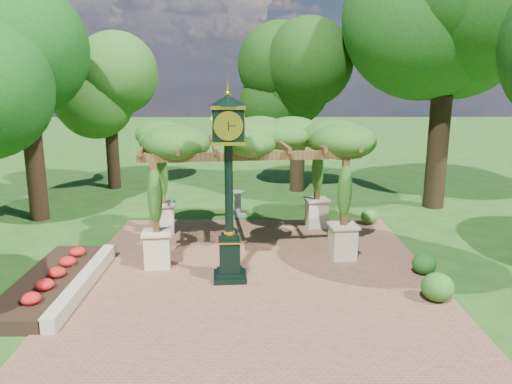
{
  "coord_description": "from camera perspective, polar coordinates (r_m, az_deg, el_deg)",
  "views": [
    {
      "loc": [
        -0.13,
        -11.94,
        5.52
      ],
      "look_at": [
        0.0,
        2.5,
        2.2
      ],
      "focal_mm": 35.0,
      "sensor_mm": 36.0,
      "label": 1
    }
  ],
  "objects": [
    {
      "name": "tree_west_near",
      "position": [
        21.04,
        -24.92,
        13.39
      ],
      "size": [
        4.95,
        4.95,
        8.89
      ],
      "color": "#351F15",
      "rests_on": "ground"
    },
    {
      "name": "ground",
      "position": [
        13.16,
        0.1,
        -11.86
      ],
      "size": [
        120.0,
        120.0,
        0.0
      ],
      "primitive_type": "plane",
      "color": "#1E4714",
      "rests_on": "ground"
    },
    {
      "name": "tree_east_far",
      "position": [
        22.7,
        21.25,
        19.62
      ],
      "size": [
        6.42,
        6.42,
        12.33
      ],
      "color": "black",
      "rests_on": "ground"
    },
    {
      "name": "shrub_front",
      "position": [
        13.5,
        20.04,
        -10.16
      ],
      "size": [
        0.9,
        0.9,
        0.72
      ],
      "primitive_type": "ellipsoid",
      "rotation": [
        0.0,
        0.0,
        -0.13
      ],
      "color": "#27601B",
      "rests_on": "brick_plaza"
    },
    {
      "name": "flower_bed",
      "position": [
        14.56,
        -22.44,
        -9.59
      ],
      "size": [
        1.5,
        5.0,
        0.36
      ],
      "primitive_type": "cube",
      "color": "red",
      "rests_on": "ground"
    },
    {
      "name": "tree_west_far",
      "position": [
        25.96,
        -16.53,
        11.65
      ],
      "size": [
        3.88,
        3.88,
        7.54
      ],
      "color": "black",
      "rests_on": "ground"
    },
    {
      "name": "shrub_back",
      "position": [
        19.58,
        12.8,
        -2.76
      ],
      "size": [
        0.82,
        0.82,
        0.57
      ],
      "primitive_type": "ellipsoid",
      "rotation": [
        0.0,
        0.0,
        0.35
      ],
      "color": "#2C5E1B",
      "rests_on": "brick_plaza"
    },
    {
      "name": "border_wall",
      "position": [
        14.25,
        -19.04,
        -9.72
      ],
      "size": [
        0.35,
        5.0,
        0.4
      ],
      "primitive_type": "cube",
      "color": "#C6B793",
      "rests_on": "ground"
    },
    {
      "name": "sundial",
      "position": [
        20.34,
        -2.11,
        -1.5
      ],
      "size": [
        0.71,
        0.71,
        1.03
      ],
      "rotation": [
        0.0,
        0.0,
        0.31
      ],
      "color": "#999A92",
      "rests_on": "ground"
    },
    {
      "name": "brick_plaza",
      "position": [
        14.06,
        0.06,
        -10.08
      ],
      "size": [
        10.0,
        12.0,
        0.04
      ],
      "primitive_type": "cube",
      "color": "brown",
      "rests_on": "ground"
    },
    {
      "name": "pergola",
      "position": [
        16.17,
        -1.16,
        5.34
      ],
      "size": [
        6.98,
        4.83,
        4.12
      ],
      "rotation": [
        0.0,
        0.0,
        0.11
      ],
      "color": "beige",
      "rests_on": "brick_plaza"
    },
    {
      "name": "shrub_mid",
      "position": [
        15.14,
        18.67,
        -7.76
      ],
      "size": [
        0.86,
        0.86,
        0.61
      ],
      "primitive_type": "ellipsoid",
      "rotation": [
        0.0,
        0.0,
        -0.33
      ],
      "color": "#1A4C15",
      "rests_on": "brick_plaza"
    },
    {
      "name": "pedestal_clock",
      "position": [
        13.26,
        -3.15,
        2.33
      ],
      "size": [
        1.08,
        1.08,
        5.16
      ],
      "rotation": [
        0.0,
        0.0,
        0.07
      ],
      "color": "black",
      "rests_on": "brick_plaza"
    },
    {
      "name": "tree_north",
      "position": [
        24.42,
        4.9,
        11.8
      ],
      "size": [
        4.2,
        4.2,
        7.38
      ],
      "color": "#322314",
      "rests_on": "ground"
    }
  ]
}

